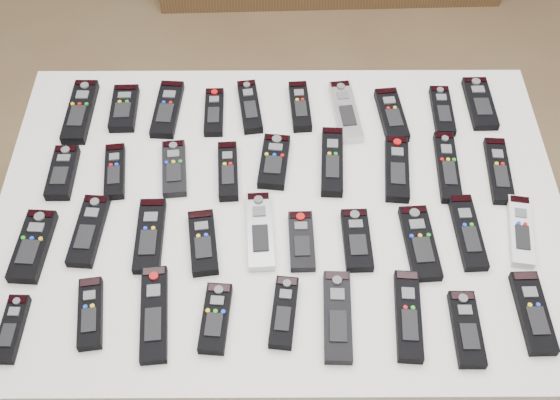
{
  "coord_description": "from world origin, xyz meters",
  "views": [
    {
      "loc": [
        -0.08,
        -1.07,
        2.01
      ],
      "look_at": [
        -0.07,
        -0.13,
        0.8
      ],
      "focal_mm": 45.0,
      "sensor_mm": 36.0,
      "label": 1
    }
  ],
  "objects_px": {
    "remote_9": "(480,103)",
    "remote_25": "(357,240)",
    "remote_10": "(63,173)",
    "remote_22": "(203,243)",
    "remote_19": "(33,246)",
    "remote_37": "(533,312)",
    "remote_26": "(420,243)",
    "remote_7": "(392,115)",
    "remote_28": "(520,231)",
    "remote_30": "(90,313)",
    "remote_21": "(150,235)",
    "remote_23": "(260,231)",
    "remote_13": "(228,171)",
    "remote_27": "(468,232)",
    "remote_16": "(397,169)",
    "remote_3": "(214,112)",
    "remote_34": "(338,316)",
    "remote_1": "(124,108)",
    "remote_20": "(89,231)",
    "remote_29": "(12,329)",
    "table": "(280,221)",
    "remote_0": "(80,111)",
    "remote_32": "(216,318)",
    "remote_36": "(467,329)",
    "remote_5": "(300,106)",
    "remote_11": "(115,171)",
    "remote_12": "(174,168)",
    "remote_35": "(408,316)",
    "remote_14": "(274,161)",
    "remote_8": "(442,111)",
    "remote_15": "(332,161)",
    "remote_6": "(345,111)",
    "remote_4": "(250,107)",
    "remote_24": "(302,241)",
    "remote_18": "(499,171)",
    "remote_31": "(154,314)",
    "remote_2": "(167,109)",
    "remote_17": "(447,167)"
  },
  "relations": [
    {
      "from": "remote_11",
      "to": "remote_12",
      "type": "height_order",
      "value": "remote_11"
    },
    {
      "from": "remote_15",
      "to": "remote_7",
      "type": "bearing_deg",
      "value": 47.61
    },
    {
      "from": "remote_30",
      "to": "remote_31",
      "type": "xyz_separation_m",
      "value": [
        0.12,
        -0.0,
        -0.0
      ]
    },
    {
      "from": "remote_0",
      "to": "remote_24",
      "type": "bearing_deg",
      "value": -34.86
    },
    {
      "from": "remote_6",
      "to": "remote_19",
      "type": "bearing_deg",
      "value": -156.39
    },
    {
      "from": "remote_30",
      "to": "remote_32",
      "type": "relative_size",
      "value": 1.04
    },
    {
      "from": "remote_6",
      "to": "remote_36",
      "type": "height_order",
      "value": "remote_6"
    },
    {
      "from": "remote_0",
      "to": "remote_6",
      "type": "height_order",
      "value": "same"
    },
    {
      "from": "remote_9",
      "to": "remote_25",
      "type": "relative_size",
      "value": 1.13
    },
    {
      "from": "remote_20",
      "to": "remote_22",
      "type": "relative_size",
      "value": 1.15
    },
    {
      "from": "remote_3",
      "to": "remote_0",
      "type": "bearing_deg",
      "value": 178.45
    },
    {
      "from": "remote_16",
      "to": "remote_22",
      "type": "xyz_separation_m",
      "value": [
        -0.43,
        -0.2,
        0.0
      ]
    },
    {
      "from": "table",
      "to": "remote_20",
      "type": "height_order",
      "value": "remote_20"
    },
    {
      "from": "remote_28",
      "to": "remote_30",
      "type": "height_order",
      "value": "same"
    },
    {
      "from": "remote_34",
      "to": "remote_36",
      "type": "xyz_separation_m",
      "value": [
        0.25,
        -0.03,
        0.0
      ]
    },
    {
      "from": "remote_10",
      "to": "remote_20",
      "type": "relative_size",
      "value": 0.83
    },
    {
      "from": "remote_23",
      "to": "remote_25",
      "type": "xyz_separation_m",
      "value": [
        0.2,
        -0.03,
        0.0
      ]
    },
    {
      "from": "remote_3",
      "to": "remote_1",
      "type": "bearing_deg",
      "value": 175.59
    },
    {
      "from": "remote_20",
      "to": "remote_35",
      "type": "distance_m",
      "value": 0.69
    },
    {
      "from": "remote_14",
      "to": "remote_17",
      "type": "bearing_deg",
      "value": 3.57
    },
    {
      "from": "remote_13",
      "to": "remote_27",
      "type": "height_order",
      "value": "remote_13"
    },
    {
      "from": "remote_19",
      "to": "remote_37",
      "type": "bearing_deg",
      "value": -5.32
    },
    {
      "from": "remote_26",
      "to": "remote_19",
      "type": "bearing_deg",
      "value": 176.55
    },
    {
      "from": "remote_0",
      "to": "remote_32",
      "type": "distance_m",
      "value": 0.67
    },
    {
      "from": "remote_17",
      "to": "remote_22",
      "type": "distance_m",
      "value": 0.58
    },
    {
      "from": "remote_18",
      "to": "remote_19",
      "type": "height_order",
      "value": "remote_19"
    },
    {
      "from": "remote_20",
      "to": "remote_24",
      "type": "xyz_separation_m",
      "value": [
        0.45,
        -0.03,
        -0.0
      ]
    },
    {
      "from": "remote_6",
      "to": "remote_32",
      "type": "distance_m",
      "value": 0.63
    },
    {
      "from": "remote_32",
      "to": "remote_5",
      "type": "bearing_deg",
      "value": 77.49
    },
    {
      "from": "remote_29",
      "to": "table",
      "type": "bearing_deg",
      "value": 31.91
    },
    {
      "from": "remote_34",
      "to": "remote_2",
      "type": "bearing_deg",
      "value": 125.91
    },
    {
      "from": "remote_5",
      "to": "remote_8",
      "type": "xyz_separation_m",
      "value": [
        0.35,
        -0.01,
        -0.0
      ]
    },
    {
      "from": "remote_8",
      "to": "remote_34",
      "type": "distance_m",
      "value": 0.63
    },
    {
      "from": "remote_4",
      "to": "remote_21",
      "type": "height_order",
      "value": "remote_4"
    },
    {
      "from": "remote_16",
      "to": "remote_24",
      "type": "height_order",
      "value": "remote_16"
    },
    {
      "from": "remote_16",
      "to": "remote_21",
      "type": "xyz_separation_m",
      "value": [
        -0.54,
        -0.18,
        -0.0
      ]
    },
    {
      "from": "remote_21",
      "to": "remote_23",
      "type": "height_order",
      "value": "same"
    },
    {
      "from": "remote_3",
      "to": "remote_22",
      "type": "xyz_separation_m",
      "value": [
        -0.0,
        -0.39,
        0.0
      ]
    },
    {
      "from": "remote_16",
      "to": "remote_8",
      "type": "bearing_deg",
      "value": 60.05
    },
    {
      "from": "remote_3",
      "to": "remote_34",
      "type": "height_order",
      "value": "remote_34"
    },
    {
      "from": "remote_32",
      "to": "remote_37",
      "type": "bearing_deg",
      "value": 5.34
    },
    {
      "from": "remote_16",
      "to": "remote_28",
      "type": "relative_size",
      "value": 1.02
    },
    {
      "from": "remote_6",
      "to": "remote_0",
      "type": "bearing_deg",
      "value": 173.35
    },
    {
      "from": "remote_14",
      "to": "remote_0",
      "type": "bearing_deg",
      "value": 167.17
    },
    {
      "from": "remote_26",
      "to": "remote_7",
      "type": "bearing_deg",
      "value": 89.45
    },
    {
      "from": "remote_24",
      "to": "remote_1",
      "type": "bearing_deg",
      "value": 135.74
    },
    {
      "from": "remote_10",
      "to": "remote_22",
      "type": "xyz_separation_m",
      "value": [
        0.33,
        -0.19,
        0.0
      ]
    },
    {
      "from": "remote_23",
      "to": "remote_27",
      "type": "xyz_separation_m",
      "value": [
        0.44,
        -0.01,
        -0.0
      ]
    },
    {
      "from": "remote_36",
      "to": "remote_29",
      "type": "bearing_deg",
      "value": -179.79
    },
    {
      "from": "remote_11",
      "to": "remote_31",
      "type": "xyz_separation_m",
      "value": [
        0.13,
        -0.36,
        -0.0
      ]
    }
  ]
}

